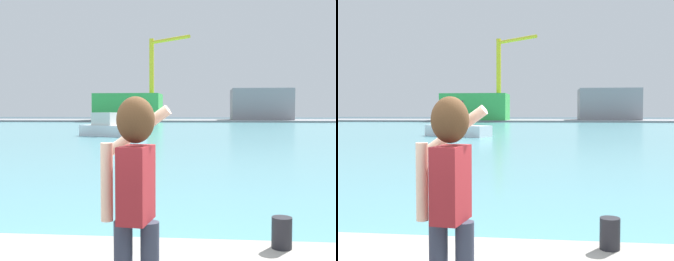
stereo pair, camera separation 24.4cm
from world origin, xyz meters
TOP-DOWN VIEW (x-y plane):
  - ground_plane at (0.00, 50.00)m, footprint 220.00×220.00m
  - harbor_water at (0.00, 52.00)m, footprint 140.00×100.00m
  - far_shore_dock at (0.00, 92.00)m, footprint 140.00×20.00m
  - person_photographer at (0.05, -0.27)m, footprint 0.53×0.56m
  - harbor_bollard at (1.47, 1.72)m, footprint 0.24×0.24m
  - boat_moored at (-8.10, 33.52)m, footprint 6.46×4.41m
  - warehouse_left at (-16.65, 86.91)m, footprint 14.21×8.80m
  - warehouse_right at (12.64, 92.50)m, footprint 13.17×10.75m
  - port_crane at (-10.32, 84.30)m, footprint 9.05×7.42m

SIDE VIEW (x-z plane):
  - ground_plane at x=0.00m, z-range 0.00..0.00m
  - harbor_water at x=0.00m, z-range 0.00..0.02m
  - far_shore_dock at x=0.00m, z-range 0.00..0.38m
  - boat_moored at x=-8.10m, z-range -0.31..1.84m
  - harbor_bollard at x=1.47m, z-range 0.62..0.99m
  - person_photographer at x=0.05m, z-range 0.81..2.55m
  - warehouse_left at x=-16.65m, z-range 0.38..6.13m
  - warehouse_right at x=12.64m, z-range 0.38..7.32m
  - port_crane at x=-10.32m, z-range 2.20..19.56m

